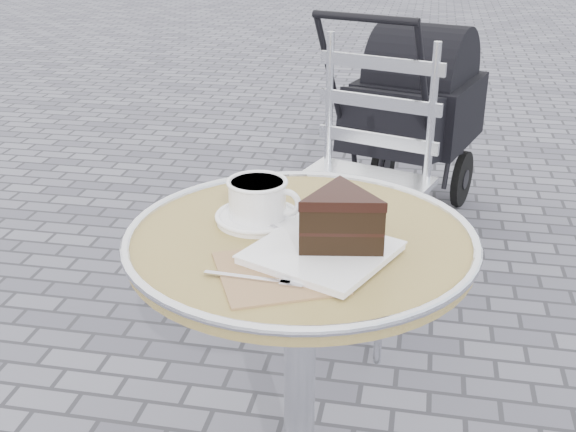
% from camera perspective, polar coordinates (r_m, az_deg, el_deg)
% --- Properties ---
extents(cafe_table, '(0.72, 0.72, 0.74)m').
position_cam_1_polar(cafe_table, '(1.54, 0.97, -7.09)').
color(cafe_table, silver).
rests_on(cafe_table, ground).
extents(cappuccino_set, '(0.18, 0.18, 0.09)m').
position_cam_1_polar(cappuccino_set, '(1.51, -2.34, 1.01)').
color(cappuccino_set, white).
rests_on(cappuccino_set, cafe_table).
extents(cake_plate_set, '(0.38, 0.37, 0.13)m').
position_cam_1_polar(cake_plate_set, '(1.36, 3.76, -0.91)').
color(cake_plate_set, '#946D51').
rests_on(cake_plate_set, cafe_table).
extents(bistro_chair, '(0.54, 0.54, 0.95)m').
position_cam_1_polar(bistro_chair, '(2.39, 6.29, 5.03)').
color(bistro_chair, silver).
rests_on(bistro_chair, ground).
extents(baby_stroller, '(0.69, 1.03, 0.98)m').
position_cam_1_polar(baby_stroller, '(3.27, 9.63, 7.33)').
color(baby_stroller, black).
rests_on(baby_stroller, ground).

